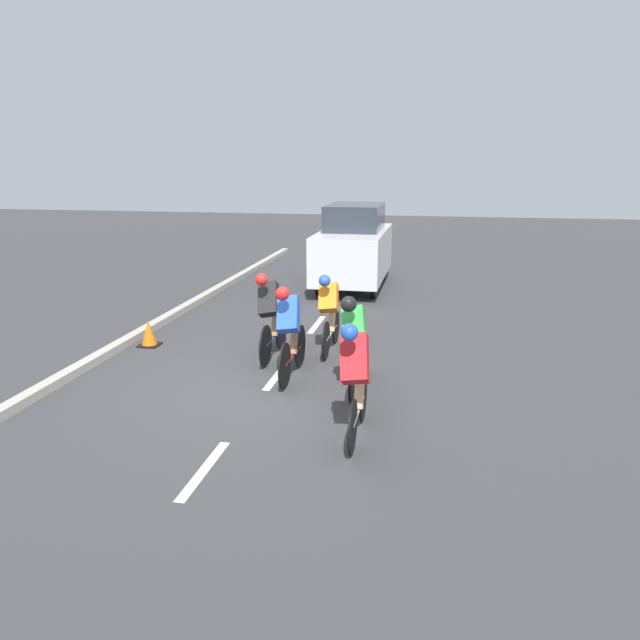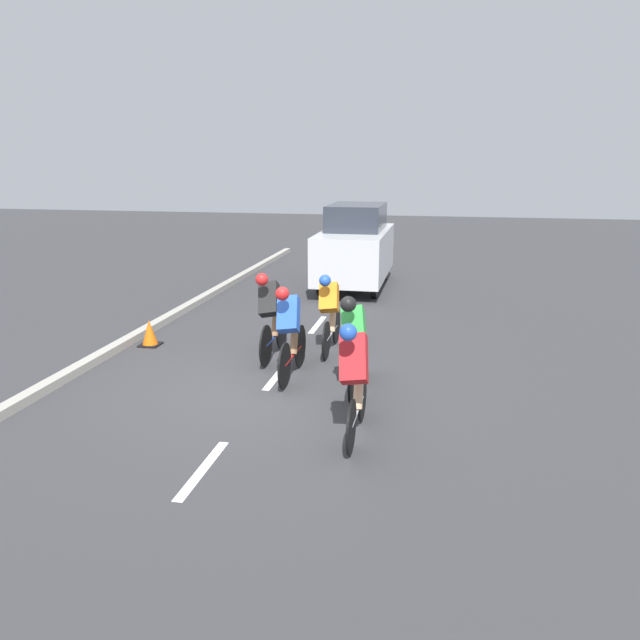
{
  "view_description": "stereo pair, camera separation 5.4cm",
  "coord_description": "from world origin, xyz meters",
  "views": [
    {
      "loc": [
        -2.48,
        8.6,
        3.37
      ],
      "look_at": [
        -0.7,
        -0.55,
        0.95
      ],
      "focal_mm": 35.0,
      "sensor_mm": 36.0,
      "label": 1
    },
    {
      "loc": [
        -2.53,
        8.59,
        3.37
      ],
      "look_at": [
        -0.7,
        -0.55,
        0.95
      ],
      "focal_mm": 35.0,
      "sensor_mm": 36.0,
      "label": 2
    }
  ],
  "objects": [
    {
      "name": "ground_plane",
      "position": [
        0.0,
        0.0,
        0.0
      ],
      "size": [
        60.0,
        60.0,
        0.0
      ],
      "primitive_type": "plane",
      "color": "#38383A"
    },
    {
      "name": "lane_stripe_near",
      "position": [
        0.0,
        2.65,
        0.0
      ],
      "size": [
        0.12,
        1.4,
        0.01
      ],
      "primitive_type": "cube",
      "color": "white",
      "rests_on": "ground"
    },
    {
      "name": "lane_stripe_mid",
      "position": [
        0.0,
        -0.55,
        0.0
      ],
      "size": [
        0.12,
        1.4,
        0.01
      ],
      "primitive_type": "cube",
      "color": "white",
      "rests_on": "ground"
    },
    {
      "name": "lane_stripe_far",
      "position": [
        0.0,
        -3.75,
        0.0
      ],
      "size": [
        0.12,
        1.4,
        0.01
      ],
      "primitive_type": "cube",
      "color": "white",
      "rests_on": "ground"
    },
    {
      "name": "curb",
      "position": [
        3.2,
        -0.55,
        0.07
      ],
      "size": [
        0.2,
        26.51,
        0.14
      ],
      "primitive_type": "cube",
      "color": "#A8A399",
      "rests_on": "ground"
    },
    {
      "name": "cyclist_black",
      "position": [
        0.34,
        -1.39,
        0.8
      ],
      "size": [
        0.42,
        1.74,
        1.54
      ],
      "color": "black",
      "rests_on": "ground"
    },
    {
      "name": "cyclist_red",
      "position": [
        -1.54,
        1.5,
        0.8
      ],
      "size": [
        0.39,
        1.64,
        1.53
      ],
      "color": "black",
      "rests_on": "ground"
    },
    {
      "name": "cyclist_blue",
      "position": [
        -0.24,
        -0.46,
        0.78
      ],
      "size": [
        0.39,
        1.75,
        1.52
      ],
      "color": "black",
      "rests_on": "ground"
    },
    {
      "name": "cyclist_green",
      "position": [
        -1.31,
        -0.07,
        0.79
      ],
      "size": [
        0.42,
        1.73,
        1.5
      ],
      "color": "black",
      "rests_on": "ground"
    },
    {
      "name": "cyclist_orange",
      "position": [
        -0.59,
        -1.94,
        0.75
      ],
      "size": [
        0.38,
        1.69,
        1.45
      ],
      "color": "black",
      "rests_on": "ground"
    },
    {
      "name": "support_car",
      "position": [
        -0.19,
        -7.84,
        1.1
      ],
      "size": [
        1.7,
        4.01,
        2.2
      ],
      "color": "black",
      "rests_on": "ground"
    },
    {
      "name": "traffic_cone",
      "position": [
        2.75,
        -1.67,
        0.24
      ],
      "size": [
        0.36,
        0.36,
        0.49
      ],
      "color": "black",
      "rests_on": "ground"
    }
  ]
}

